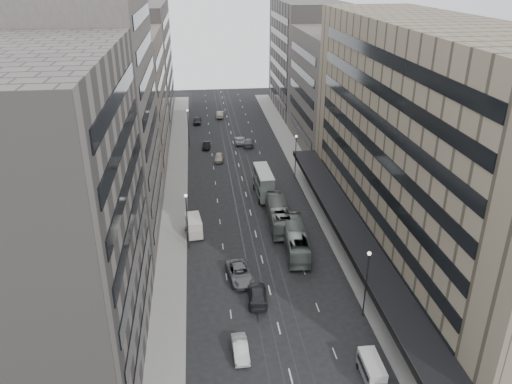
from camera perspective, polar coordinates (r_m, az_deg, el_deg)
name	(u,v)px	position (r m, az deg, el deg)	size (l,w,h in m)	color
ground	(271,295)	(60.75, 1.69, -11.69)	(220.00, 220.00, 0.00)	black
sidewalk_right	(304,172)	(95.16, 5.53, 2.26)	(4.00, 125.00, 0.15)	gray
sidewalk_left	(177,178)	(93.21, -9.05, 1.58)	(4.00, 125.00, 0.15)	gray
department_store	(431,147)	(66.87, 19.37, 4.85)	(19.20, 60.00, 30.00)	#766C56
building_right_mid	(337,91)	(107.29, 9.22, 11.31)	(15.00, 28.00, 24.00)	#4A4440
building_right_far	(307,57)	(135.46, 5.82, 15.05)	(15.00, 32.00, 28.00)	#67615D
building_left_a	(44,226)	(47.58, -23.09, -3.62)	(15.00, 28.00, 30.00)	#67615D
building_left_b	(94,119)	(71.41, -18.01, 7.97)	(15.00, 26.00, 34.00)	#4A4440
building_left_c	(122,102)	(98.29, -15.03, 9.90)	(15.00, 28.00, 25.00)	#726459
building_left_d	(138,63)	(130.07, -13.33, 14.16)	(15.00, 38.00, 28.00)	#67615D
lamp_right_near	(367,277)	(55.92, 12.55, -9.41)	(0.44, 0.44, 8.32)	#262628
lamp_right_far	(296,152)	(90.59, 4.56, 4.61)	(0.44, 0.44, 8.32)	#262628
lamp_left_near	(187,215)	(67.81, -7.90, -2.64)	(0.44, 0.44, 8.32)	#262628
lamp_left_far	(188,124)	(107.93, -7.78, 7.74)	(0.44, 0.44, 8.32)	#262628
bus_near	(296,239)	(68.82, 4.56, -5.40)	(2.77, 11.85, 3.30)	gray
bus_far	(278,215)	(75.21, 2.59, -2.59)	(2.80, 11.97, 3.33)	gray
double_decker	(264,182)	(84.09, 0.88, 1.11)	(2.82, 8.57, 4.65)	slate
vw_microbus	(372,369)	(50.98, 13.07, -19.07)	(1.92, 4.10, 2.20)	slate
panel_van	(194,225)	(72.83, -7.11, -3.82)	(2.63, 4.69, 2.83)	beige
sedan_1	(240,349)	(52.57, -1.80, -17.46)	(1.50, 4.31, 1.42)	beige
sedan_2	(240,273)	(63.04, -1.87, -9.27)	(2.79, 6.05, 1.68)	slate
sedan_3	(257,294)	(59.46, 0.16, -11.63)	(2.24, 5.51, 1.60)	#252528
sedan_4	(219,158)	(100.55, -4.26, 3.95)	(1.71, 4.26, 1.45)	#B2A893
sedan_5	(207,145)	(108.03, -5.67, 5.34)	(1.46, 4.18, 1.38)	black
sedan_6	(240,140)	(110.62, -1.84, 5.93)	(2.37, 5.13, 1.43)	#B7B6B2
sedan_7	(248,142)	(109.13, -0.88, 5.70)	(2.14, 5.27, 1.53)	#5B5B5E
sedan_8	(197,120)	(125.87, -6.72, 8.12)	(1.88, 4.68, 1.60)	#29292B
sedan_9	(220,114)	(130.79, -4.11, 8.86)	(1.75, 5.01, 1.65)	#AFA791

